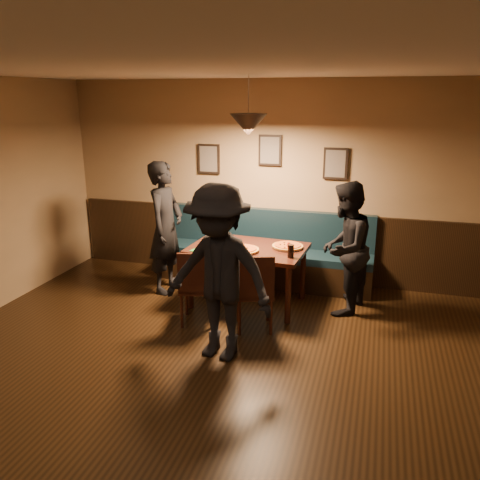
% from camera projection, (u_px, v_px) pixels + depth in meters
% --- Properties ---
extents(floor, '(7.00, 7.00, 0.00)m').
position_uv_depth(floor, '(173.00, 419.00, 4.01)').
color(floor, black).
rests_on(floor, ground).
extents(ceiling, '(7.00, 7.00, 0.00)m').
position_uv_depth(ceiling, '(156.00, 60.00, 3.20)').
color(ceiling, silver).
rests_on(ceiling, ground).
extents(wall_back, '(6.00, 0.00, 6.00)m').
position_uv_depth(wall_back, '(270.00, 182.00, 6.82)').
color(wall_back, '#8C704F').
rests_on(wall_back, ground).
extents(wainscot, '(5.88, 0.06, 1.00)m').
position_uv_depth(wainscot, '(268.00, 244.00, 7.06)').
color(wainscot, black).
rests_on(wainscot, ground).
extents(booth_bench, '(3.00, 0.60, 1.00)m').
position_uv_depth(booth_bench, '(264.00, 249.00, 6.81)').
color(booth_bench, '#0F232D').
rests_on(booth_bench, ground).
extents(picture_left, '(0.32, 0.04, 0.42)m').
position_uv_depth(picture_left, '(209.00, 159.00, 6.95)').
color(picture_left, black).
rests_on(picture_left, wall_back).
extents(picture_center, '(0.32, 0.04, 0.42)m').
position_uv_depth(picture_center, '(270.00, 150.00, 6.67)').
color(picture_center, black).
rests_on(picture_center, wall_back).
extents(picture_right, '(0.32, 0.04, 0.42)m').
position_uv_depth(picture_right, '(335.00, 164.00, 6.47)').
color(picture_right, black).
rests_on(picture_right, wall_back).
extents(pendant_lamp, '(0.44, 0.44, 0.25)m').
position_uv_depth(pendant_lamp, '(248.00, 125.00, 5.61)').
color(pendant_lamp, black).
rests_on(pendant_lamp, ceiling).
extents(dining_table, '(1.48, 1.01, 0.76)m').
position_uv_depth(dining_table, '(248.00, 275.00, 6.15)').
color(dining_table, black).
rests_on(dining_table, floor).
extents(chair_near_left, '(0.48, 0.48, 0.91)m').
position_uv_depth(chair_near_left, '(198.00, 286.00, 5.62)').
color(chair_near_left, black).
rests_on(chair_near_left, floor).
extents(chair_near_right, '(0.52, 0.52, 0.93)m').
position_uv_depth(chair_near_right, '(254.00, 290.00, 5.46)').
color(chair_near_right, black).
rests_on(chair_near_right, floor).
extents(diner_left, '(0.45, 0.66, 1.77)m').
position_uv_depth(diner_left, '(166.00, 228.00, 6.44)').
color(diner_left, black).
rests_on(diner_left, floor).
extents(diner_right, '(0.78, 0.91, 1.62)m').
position_uv_depth(diner_right, '(345.00, 248.00, 5.81)').
color(diner_right, black).
rests_on(diner_right, floor).
extents(diner_front, '(1.26, 0.86, 1.79)m').
position_uv_depth(diner_front, '(218.00, 274.00, 4.74)').
color(diner_front, black).
rests_on(diner_front, floor).
extents(pizza_a, '(0.40, 0.40, 0.04)m').
position_uv_depth(pizza_a, '(214.00, 241.00, 6.22)').
color(pizza_a, orange).
rests_on(pizza_a, dining_table).
extents(pizza_b, '(0.42, 0.42, 0.04)m').
position_uv_depth(pizza_b, '(243.00, 250.00, 5.86)').
color(pizza_b, orange).
rests_on(pizza_b, dining_table).
extents(pizza_c, '(0.41, 0.41, 0.04)m').
position_uv_depth(pizza_c, '(288.00, 246.00, 5.99)').
color(pizza_c, '#C36624').
rests_on(pizza_c, dining_table).
extents(soda_glass, '(0.09, 0.09, 0.16)m').
position_uv_depth(soda_glass, '(291.00, 251.00, 5.62)').
color(soda_glass, black).
rests_on(soda_glass, dining_table).
extents(tabasco_bottle, '(0.03, 0.03, 0.11)m').
position_uv_depth(tabasco_bottle, '(288.00, 246.00, 5.87)').
color(tabasco_bottle, '#930408').
rests_on(tabasco_bottle, dining_table).
extents(napkin_a, '(0.15, 0.15, 0.01)m').
position_uv_depth(napkin_a, '(215.00, 238.00, 6.41)').
color(napkin_a, '#217C23').
rests_on(napkin_a, dining_table).
extents(napkin_b, '(0.19, 0.19, 0.01)m').
position_uv_depth(napkin_b, '(198.00, 250.00, 5.90)').
color(napkin_b, '#1E7329').
rests_on(napkin_b, dining_table).
extents(cutlery_set, '(0.17, 0.07, 0.00)m').
position_uv_depth(cutlery_set, '(233.00, 255.00, 5.71)').
color(cutlery_set, silver).
rests_on(cutlery_set, dining_table).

